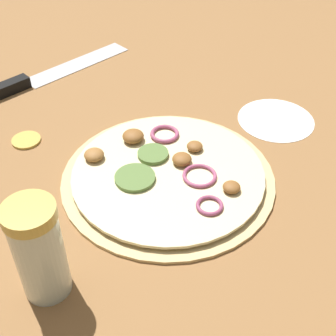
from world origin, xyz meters
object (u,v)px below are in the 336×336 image
object	(u,v)px
knife	(30,81)
loose_cap	(26,139)
pizza	(167,174)
spice_jar	(39,251)

from	to	relation	value
knife	loose_cap	xyz separation A→B (m)	(0.06, 0.14, -0.00)
pizza	spice_jar	size ratio (longest dim) A/B	2.38
pizza	spice_jar	distance (m)	0.21
loose_cap	spice_jar	bearing A→B (deg)	75.96
knife	spice_jar	world-z (taller)	spice_jar
pizza	loose_cap	distance (m)	0.21
pizza	knife	world-z (taller)	pizza
pizza	knife	bearing A→B (deg)	-77.84
spice_jar	loose_cap	xyz separation A→B (m)	(-0.06, -0.24, -0.05)
spice_jar	loose_cap	world-z (taller)	spice_jar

